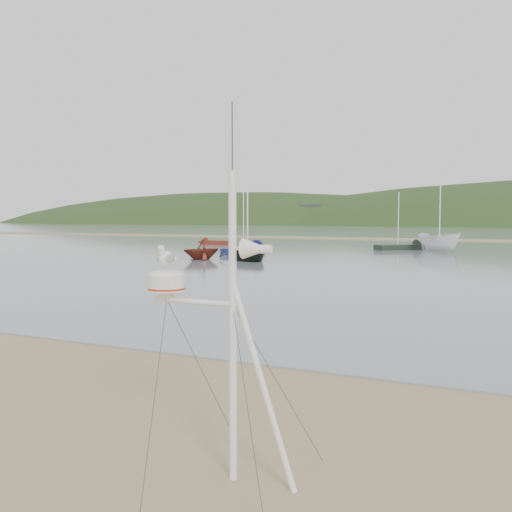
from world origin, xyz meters
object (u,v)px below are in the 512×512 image
at_px(boat_dark, 248,227).
at_px(sailboat_dark_mid, 411,247).
at_px(mast_rig, 227,391).
at_px(boat_white, 440,226).
at_px(dinghy_red_far, 210,242).
at_px(sailboat_blue_near, 253,249).
at_px(boat_red, 201,240).

height_order(boat_dark, sailboat_dark_mid, sailboat_dark_mid).
xyz_separation_m(mast_rig, boat_white, (-2.13, 45.24, 1.28)).
distance_m(boat_white, dinghy_red_far, 25.17).
distance_m(boat_dark, sailboat_blue_near, 9.29).
bearing_deg(boat_white, boat_red, 174.85).
height_order(sailboat_dark_mid, sailboat_blue_near, sailboat_blue_near).
bearing_deg(boat_white, boat_dark, -179.19).
relative_size(mast_rig, boat_white, 0.97).
height_order(boat_red, sailboat_dark_mid, sailboat_dark_mid).
xyz_separation_m(boat_white, dinghy_red_far, (-24.95, 2.67, -2.07)).
xyz_separation_m(boat_red, sailboat_dark_mid, (12.12, 18.89, -1.15)).
distance_m(boat_dark, sailboat_dark_mid, 20.25).
bearing_deg(boat_dark, sailboat_blue_near, 67.21).
distance_m(boat_white, sailboat_blue_near, 16.82).
bearing_deg(sailboat_dark_mid, boat_white, -40.70).
bearing_deg(sailboat_blue_near, sailboat_dark_mid, 38.88).
height_order(mast_rig, boat_white, boat_white).
relative_size(boat_white, sailboat_dark_mid, 0.79).
bearing_deg(boat_red, sailboat_blue_near, 124.36).
bearing_deg(sailboat_dark_mid, dinghy_red_far, 179.43).
height_order(boat_red, dinghy_red_far, boat_red).
bearing_deg(sailboat_blue_near, dinghy_red_far, 134.83).
height_order(mast_rig, sailboat_blue_near, sailboat_blue_near).
xyz_separation_m(dinghy_red_far, sailboat_blue_near, (9.95, -10.01, 0.01)).
distance_m(mast_rig, boat_red, 33.50).
xyz_separation_m(boat_white, sailboat_blue_near, (-15.00, -7.34, -2.06)).
xyz_separation_m(boat_dark, boat_white, (11.56, 15.70, -0.06)).
bearing_deg(boat_red, boat_dark, 46.40).
bearing_deg(sailboat_dark_mid, mast_rig, -84.03).
bearing_deg(boat_red, boat_white, 81.87).
relative_size(mast_rig, boat_dark, 0.94).
xyz_separation_m(boat_red, boat_white, (14.97, 16.44, 0.91)).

